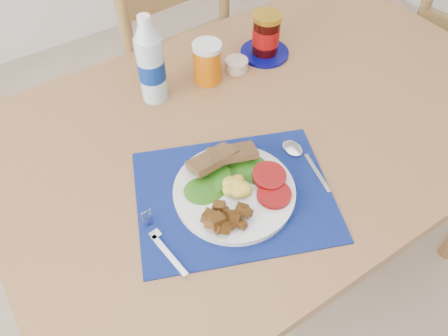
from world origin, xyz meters
name	(u,v)px	position (x,y,z in m)	size (l,w,h in m)	color
ground	(287,300)	(0.00, 0.00, 0.00)	(4.00, 4.00, 0.00)	gray
table	(267,139)	(0.00, 0.20, 0.67)	(1.40, 0.90, 0.75)	brown
chair_far	(167,61)	(0.00, 0.78, 0.56)	(0.43, 0.42, 1.11)	brown
placemat	(234,195)	(-0.22, 0.04, 0.75)	(0.42, 0.33, 0.00)	black
breakfast_plate	(233,192)	(-0.22, 0.04, 0.77)	(0.26, 0.26, 0.06)	silver
fork	(160,242)	(-0.41, 0.02, 0.76)	(0.03, 0.16, 0.00)	#B2B5BA
spoon	(300,156)	(-0.03, 0.05, 0.76)	(0.04, 0.18, 0.01)	#B2B5BA
water_bottle	(151,64)	(-0.21, 0.43, 0.85)	(0.07, 0.07, 0.24)	#ADBFCC
juice_glass	(207,63)	(-0.05, 0.41, 0.80)	(0.08, 0.08, 0.11)	#BE5305
ramekin	(236,65)	(0.04, 0.41, 0.77)	(0.07, 0.07, 0.03)	tan
jam_on_saucer	(266,38)	(0.15, 0.42, 0.81)	(0.14, 0.14, 0.13)	#050658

